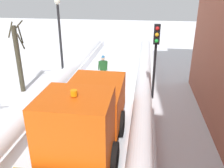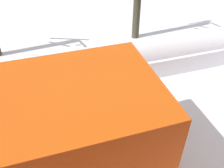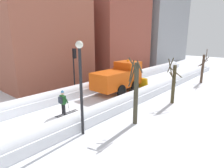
{
  "view_description": "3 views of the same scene",
  "coord_description": "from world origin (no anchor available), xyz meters",
  "views": [
    {
      "loc": [
        -2.49,
        16.65,
        5.88
      ],
      "look_at": [
        -1.04,
        6.57,
        1.7
      ],
      "focal_mm": 37.87,
      "sensor_mm": 36.0,
      "label": 1
    },
    {
      "loc": [
        -3.56,
        7.94,
        4.66
      ],
      "look_at": [
        -0.01,
        6.82,
        1.75
      ],
      "focal_mm": 39.84,
      "sensor_mm": 36.0,
      "label": 2
    },
    {
      "loc": [
        10.98,
        -5.01,
        5.48
      ],
      "look_at": [
        0.63,
        6.83,
        1.44
      ],
      "focal_mm": 30.19,
      "sensor_mm": 36.0,
      "label": 3
    }
  ],
  "objects": []
}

